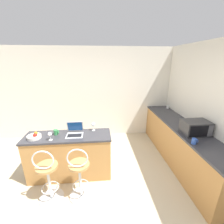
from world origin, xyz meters
TOP-DOWN VIEW (x-y plane):
  - ground_plane at (0.00, 0.00)m, footprint 20.00×20.00m
  - wall_back at (0.00, 2.49)m, footprint 12.00×0.06m
  - breakfast_bar at (-0.52, 0.74)m, footprint 1.61×0.51m
  - counter_right at (1.88, 0.98)m, footprint 0.61×2.99m
  - bar_stool_near at (-0.77, 0.18)m, footprint 0.40×0.40m
  - bar_stool_far at (-0.27, 0.18)m, footprint 0.40×0.40m
  - laptop at (-0.39, 0.78)m, footprint 0.31×0.29m
  - microwave at (1.89, 0.58)m, footprint 0.48×0.34m
  - wine_glass_short at (-0.04, 0.92)m, footprint 0.08×0.08m
  - mug_white at (2.11, 2.20)m, footprint 0.09×0.07m
  - fruit_bowl at (-1.09, 0.69)m, footprint 0.24×0.24m
  - mug_green at (-0.74, 0.80)m, footprint 0.09×0.07m
  - wine_glass_tall at (-0.79, 0.60)m, footprint 0.07×0.07m
  - mug_blue at (1.66, 0.24)m, footprint 0.09×0.08m

SIDE VIEW (x-z plane):
  - ground_plane at x=0.00m, z-range 0.00..0.00m
  - counter_right at x=1.88m, z-range 0.00..0.90m
  - breakfast_bar at x=-0.52m, z-range 0.00..0.90m
  - bar_stool_near at x=-0.77m, z-range -0.03..0.96m
  - bar_stool_far at x=-0.27m, z-range -0.03..0.96m
  - fruit_bowl at x=-1.09m, z-range 0.88..0.99m
  - mug_white at x=2.11m, z-range 0.90..0.99m
  - mug_blue at x=1.66m, z-range 0.90..0.99m
  - mug_green at x=-0.74m, z-range 0.90..1.00m
  - laptop at x=-0.39m, z-range 0.84..1.08m
  - wine_glass_tall at x=-0.79m, z-range 0.93..1.08m
  - wine_glass_short at x=-0.04m, z-range 0.94..1.11m
  - microwave at x=1.89m, z-range 0.90..1.16m
  - wall_back at x=0.00m, z-range 0.00..2.60m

